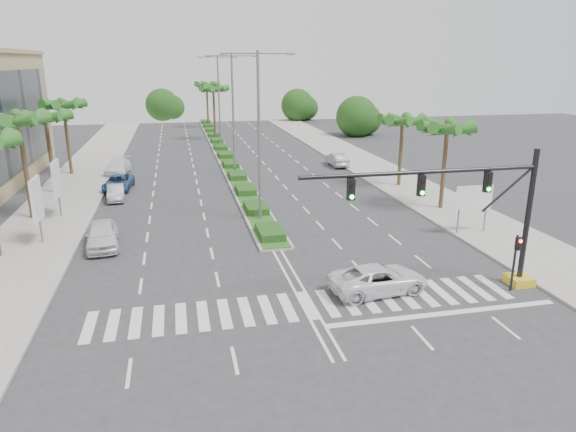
% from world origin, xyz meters
% --- Properties ---
extents(ground, '(160.00, 160.00, 0.00)m').
position_xyz_m(ground, '(0.00, 0.00, 0.00)').
color(ground, '#333335').
rests_on(ground, ground).
extents(footpath_right, '(6.00, 120.00, 0.15)m').
position_xyz_m(footpath_right, '(15.20, 20.00, 0.07)').
color(footpath_right, gray).
rests_on(footpath_right, ground).
extents(footpath_left, '(6.00, 120.00, 0.15)m').
position_xyz_m(footpath_left, '(-15.20, 20.00, 0.07)').
color(footpath_left, gray).
rests_on(footpath_left, ground).
extents(median, '(2.20, 75.00, 0.20)m').
position_xyz_m(median, '(0.00, 45.00, 0.10)').
color(median, gray).
rests_on(median, ground).
extents(median_grass, '(1.80, 75.00, 0.04)m').
position_xyz_m(median_grass, '(0.00, 45.00, 0.22)').
color(median_grass, '#23521C').
rests_on(median_grass, median).
extents(signal_gantry, '(12.60, 1.20, 7.20)m').
position_xyz_m(signal_gantry, '(9.27, -0.00, 3.46)').
color(signal_gantry, gold).
rests_on(signal_gantry, ground).
extents(pedestrian_signal, '(0.28, 0.36, 3.00)m').
position_xyz_m(pedestrian_signal, '(10.60, -0.68, 2.04)').
color(pedestrian_signal, black).
rests_on(pedestrian_signal, ground).
extents(direction_sign, '(2.70, 0.11, 3.40)m').
position_xyz_m(direction_sign, '(13.50, 7.99, 2.45)').
color(direction_sign, slate).
rests_on(direction_sign, ground).
extents(billboard_near, '(0.18, 2.10, 4.35)m').
position_xyz_m(billboard_near, '(-14.50, 12.00, 2.96)').
color(billboard_near, slate).
rests_on(billboard_near, ground).
extents(billboard_far, '(0.18, 2.10, 4.35)m').
position_xyz_m(billboard_far, '(-14.50, 18.00, 2.96)').
color(billboard_far, slate).
rests_on(billboard_far, ground).
extents(palm_left_mid, '(4.57, 4.68, 7.95)m').
position_xyz_m(palm_left_mid, '(-16.50, 18.00, 7.08)').
color(palm_left_mid, brown).
rests_on(palm_left_mid, ground).
extents(palm_left_far, '(4.57, 4.68, 7.35)m').
position_xyz_m(palm_left_far, '(-16.50, 26.00, 6.50)').
color(palm_left_far, brown).
rests_on(palm_left_far, ground).
extents(palm_left_end, '(4.57, 4.68, 7.75)m').
position_xyz_m(palm_left_end, '(-16.50, 34.00, 6.88)').
color(palm_left_end, brown).
rests_on(palm_left_end, ground).
extents(palm_right_near, '(4.57, 4.68, 7.05)m').
position_xyz_m(palm_right_near, '(14.50, 14.00, 6.20)').
color(palm_right_near, brown).
rests_on(palm_right_near, ground).
extents(palm_right_far, '(4.57, 4.68, 6.75)m').
position_xyz_m(palm_right_far, '(14.50, 22.00, 5.91)').
color(palm_right_far, brown).
rests_on(palm_right_far, ground).
extents(palm_median_a, '(4.57, 4.68, 8.05)m').
position_xyz_m(palm_median_a, '(0.00, 55.00, 7.17)').
color(palm_median_a, brown).
rests_on(palm_median_a, ground).
extents(palm_median_b, '(4.57, 4.68, 8.05)m').
position_xyz_m(palm_median_b, '(0.00, 70.00, 7.17)').
color(palm_median_b, brown).
rests_on(palm_median_b, ground).
extents(streetlight_near, '(5.10, 0.25, 12.00)m').
position_xyz_m(streetlight_near, '(0.00, 14.00, 6.81)').
color(streetlight_near, slate).
rests_on(streetlight_near, ground).
extents(streetlight_mid, '(5.10, 0.25, 12.00)m').
position_xyz_m(streetlight_mid, '(0.00, 30.00, 6.81)').
color(streetlight_mid, slate).
rests_on(streetlight_mid, ground).
extents(streetlight_far, '(5.10, 0.25, 12.00)m').
position_xyz_m(streetlight_far, '(0.00, 46.00, 6.81)').
color(streetlight_far, slate).
rests_on(streetlight_far, ground).
extents(car_parked_a, '(2.44, 4.95, 1.62)m').
position_xyz_m(car_parked_a, '(-10.64, 10.64, 0.81)').
color(car_parked_a, silver).
rests_on(car_parked_a, ground).
extents(car_parked_b, '(1.65, 3.96, 1.27)m').
position_xyz_m(car_parked_b, '(-10.98, 22.55, 0.64)').
color(car_parked_b, '#ABABB0').
rests_on(car_parked_b, ground).
extents(car_parked_c, '(2.68, 5.07, 1.36)m').
position_xyz_m(car_parked_c, '(-11.10, 26.18, 0.68)').
color(car_parked_c, '#2A4D83').
rests_on(car_parked_c, ground).
extents(car_parked_d, '(2.62, 5.33, 1.49)m').
position_xyz_m(car_parked_d, '(-11.80, 33.43, 0.75)').
color(car_parked_d, white).
rests_on(car_parked_d, ground).
extents(car_crossing, '(5.33, 2.93, 1.41)m').
position_xyz_m(car_crossing, '(3.88, 0.71, 0.71)').
color(car_crossing, white).
rests_on(car_crossing, ground).
extents(car_right, '(1.56, 4.46, 1.47)m').
position_xyz_m(car_right, '(11.80, 32.55, 0.73)').
color(car_right, '#ADADB2').
rests_on(car_right, ground).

